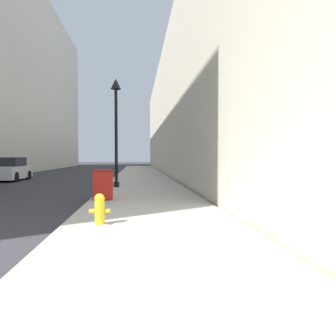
{
  "coord_description": "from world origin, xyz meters",
  "views": [
    {
      "loc": [
        5.78,
        -5.33,
        1.6
      ],
      "look_at": [
        7.85,
        16.57,
        0.85
      ],
      "focal_mm": 35.0,
      "sensor_mm": 36.0,
      "label": 1
    }
  ],
  "objects_px": {
    "fire_hydrant": "(100,208)",
    "parked_sedan_near": "(9,170)",
    "lamppost": "(116,114)",
    "trash_bin": "(103,184)"
  },
  "relations": [
    {
      "from": "fire_hydrant",
      "to": "trash_bin",
      "type": "xyz_separation_m",
      "value": [
        -0.35,
        4.2,
        0.18
      ]
    },
    {
      "from": "trash_bin",
      "to": "parked_sedan_near",
      "type": "xyz_separation_m",
      "value": [
        -7.39,
        11.32,
        0.07
      ]
    },
    {
      "from": "fire_hydrant",
      "to": "parked_sedan_near",
      "type": "height_order",
      "value": "parked_sedan_near"
    },
    {
      "from": "trash_bin",
      "to": "lamppost",
      "type": "relative_size",
      "value": 0.2
    },
    {
      "from": "lamppost",
      "to": "fire_hydrant",
      "type": "bearing_deg",
      "value": -88.77
    },
    {
      "from": "lamppost",
      "to": "trash_bin",
      "type": "bearing_deg",
      "value": -91.95
    },
    {
      "from": "fire_hydrant",
      "to": "lamppost",
      "type": "height_order",
      "value": "lamppost"
    },
    {
      "from": "lamppost",
      "to": "parked_sedan_near",
      "type": "xyz_separation_m",
      "value": [
        -7.55,
        6.62,
        -2.99
      ]
    },
    {
      "from": "fire_hydrant",
      "to": "parked_sedan_near",
      "type": "xyz_separation_m",
      "value": [
        -7.74,
        15.52,
        0.25
      ]
    },
    {
      "from": "trash_bin",
      "to": "parked_sedan_near",
      "type": "height_order",
      "value": "parked_sedan_near"
    }
  ]
}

